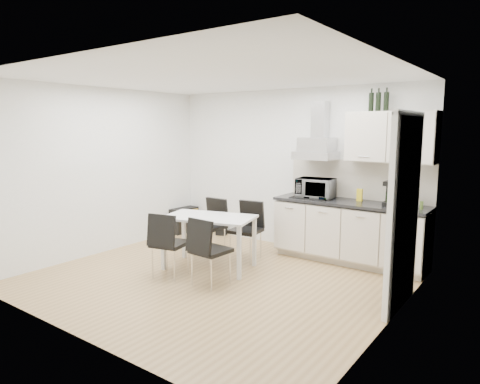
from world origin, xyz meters
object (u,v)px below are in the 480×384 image
object	(u,v)px
kitchenette	(353,207)
floor_speaker	(222,226)
dining_table	(209,223)
chair_far_left	(209,227)
chair_far_right	(246,231)
chair_near_right	(211,251)
guitar_amp	(184,220)
chair_near_left	(170,244)

from	to	relation	value
kitchenette	floor_speaker	xyz separation A→B (m)	(-2.59, 0.17, -0.67)
dining_table	chair_far_left	distance (m)	0.66
floor_speaker	chair_far_left	bearing A→B (deg)	-81.71
kitchenette	chair_far_left	size ratio (longest dim) A/B	2.86
chair_far_right	chair_near_right	size ratio (longest dim) A/B	1.00
chair_far_left	floor_speaker	bearing A→B (deg)	-59.80
guitar_amp	floor_speaker	xyz separation A→B (m)	(0.71, 0.25, -0.08)
chair_far_left	floor_speaker	xyz separation A→B (m)	(-0.64, 1.11, -0.28)
chair_far_left	chair_far_right	size ratio (longest dim) A/B	1.00
chair_near_right	dining_table	bearing A→B (deg)	135.75
chair_near_right	kitchenette	bearing A→B (deg)	64.51
chair_far_left	chair_far_right	world-z (taller)	same
chair_near_left	floor_speaker	bearing A→B (deg)	98.76
guitar_amp	floor_speaker	world-z (taller)	guitar_amp
dining_table	chair_near_right	world-z (taller)	chair_near_right
dining_table	guitar_amp	distance (m)	2.25
kitchenette	chair_near_left	distance (m)	2.68
dining_table	chair_near_left	world-z (taller)	chair_near_left
chair_far_left	chair_far_right	distance (m)	0.62
chair_near_right	guitar_amp	xyz separation A→B (m)	(-2.21, 1.85, -0.21)
chair_far_right	chair_near_left	xyz separation A→B (m)	(-0.39, -1.19, 0.00)
kitchenette	chair_far_right	world-z (taller)	kitchenette
floor_speaker	chair_near_right	bearing A→B (deg)	-76.22
kitchenette	chair_near_right	size ratio (longest dim) A/B	2.86
chair_near_left	floor_speaker	size ratio (longest dim) A/B	2.80
kitchenette	dining_table	distance (m)	2.11
chair_near_right	guitar_amp	world-z (taller)	chair_near_right
chair_near_left	chair_far_right	bearing A→B (deg)	58.97
chair_far_left	chair_near_left	size ratio (longest dim) A/B	1.00
chair_far_left	chair_near_right	distance (m)	1.30
chair_far_right	kitchenette	bearing A→B (deg)	-155.35
chair_near_right	guitar_amp	distance (m)	2.88
chair_far_left	floor_speaker	size ratio (longest dim) A/B	2.80
kitchenette	chair_far_left	world-z (taller)	kitchenette
kitchenette	guitar_amp	xyz separation A→B (m)	(-3.30, -0.08, -0.60)
dining_table	floor_speaker	world-z (taller)	dining_table
kitchenette	chair_far_right	size ratio (longest dim) A/B	2.86
kitchenette	chair_far_left	bearing A→B (deg)	-154.05
kitchenette	chair_far_left	xyz separation A→B (m)	(-1.94, -0.95, -0.39)
guitar_amp	floor_speaker	distance (m)	0.76
dining_table	chair_far_left	world-z (taller)	chair_far_left
chair_far_right	floor_speaker	world-z (taller)	chair_far_right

